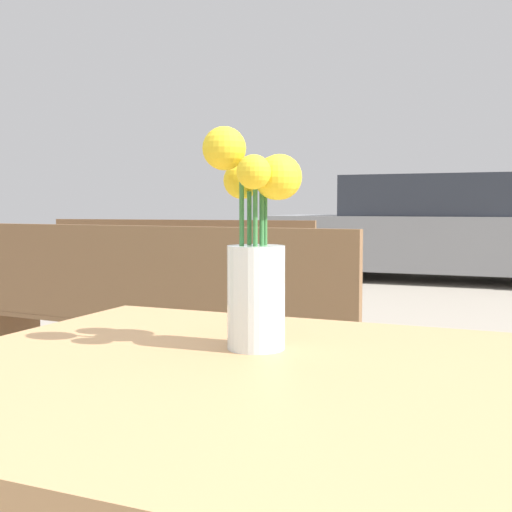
{
  "coord_description": "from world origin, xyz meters",
  "views": [
    {
      "loc": [
        0.39,
        -0.73,
        0.92
      ],
      "look_at": [
        -0.03,
        0.11,
        0.85
      ],
      "focal_mm": 45.0,
      "sensor_mm": 36.0,
      "label": 1
    }
  ],
  "objects_px": {
    "flower_vase": "(257,249)",
    "bench_near": "(148,315)",
    "table_front": "(239,443)",
    "bench_middle": "(185,283)",
    "parked_car": "(445,231)"
  },
  "relations": [
    {
      "from": "bench_middle",
      "to": "parked_car",
      "type": "bearing_deg",
      "value": 83.26
    },
    {
      "from": "table_front",
      "to": "flower_vase",
      "type": "height_order",
      "value": "flower_vase"
    },
    {
      "from": "flower_vase",
      "to": "bench_middle",
      "type": "height_order",
      "value": "flower_vase"
    },
    {
      "from": "table_front",
      "to": "parked_car",
      "type": "height_order",
      "value": "parked_car"
    },
    {
      "from": "bench_near",
      "to": "parked_car",
      "type": "height_order",
      "value": "parked_car"
    },
    {
      "from": "bench_near",
      "to": "parked_car",
      "type": "bearing_deg",
      "value": 89.28
    },
    {
      "from": "table_front",
      "to": "parked_car",
      "type": "bearing_deg",
      "value": 98.35
    },
    {
      "from": "flower_vase",
      "to": "bench_near",
      "type": "height_order",
      "value": "flower_vase"
    },
    {
      "from": "bench_near",
      "to": "bench_middle",
      "type": "bearing_deg",
      "value": 115.72
    },
    {
      "from": "table_front",
      "to": "bench_middle",
      "type": "xyz_separation_m",
      "value": [
        -1.72,
        2.52,
        -0.15
      ]
    },
    {
      "from": "bench_middle",
      "to": "parked_car",
      "type": "distance_m",
      "value": 5.15
    },
    {
      "from": "bench_near",
      "to": "table_front",
      "type": "bearing_deg",
      "value": -50.07
    },
    {
      "from": "flower_vase",
      "to": "parked_car",
      "type": "height_order",
      "value": "parked_car"
    },
    {
      "from": "flower_vase",
      "to": "parked_car",
      "type": "xyz_separation_m",
      "value": [
        -1.09,
        7.52,
        -0.24
      ]
    },
    {
      "from": "parked_car",
      "to": "bench_near",
      "type": "bearing_deg",
      "value": -90.72
    }
  ]
}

